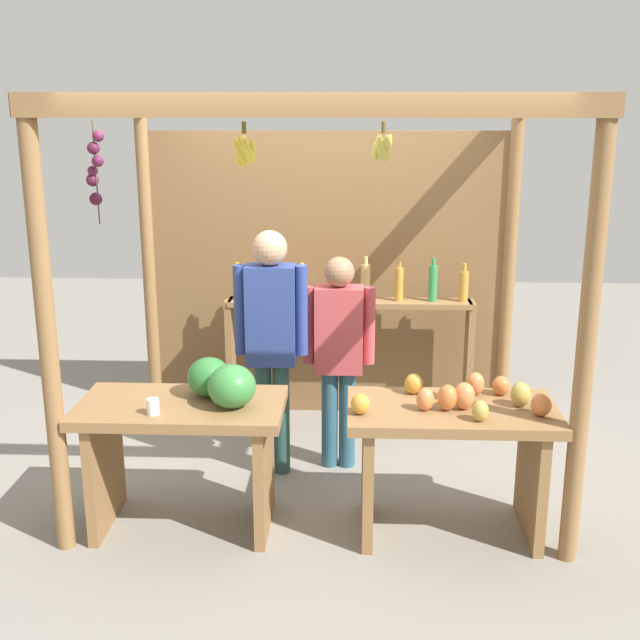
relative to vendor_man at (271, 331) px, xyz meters
name	(u,v)px	position (x,y,z in m)	size (l,w,h in m)	color
ground_plane	(321,468)	(0.33, 0.07, -1.00)	(12.00, 12.00, 0.00)	gray
market_stall	(324,248)	(0.32, 0.55, 0.45)	(2.94, 2.23, 2.49)	olive
fruit_counter_left	(192,425)	(-0.39, -0.72, -0.36)	(1.18, 0.64, 1.03)	olive
fruit_counter_right	(453,438)	(1.11, -0.73, -0.41)	(1.18, 0.64, 0.93)	olive
bottle_shelf_unit	(348,325)	(0.50, 0.86, -0.19)	(1.88, 0.22, 1.35)	olive
vendor_man	(271,331)	(0.00, 0.00, 0.00)	(0.48, 0.22, 1.66)	#284D48
vendor_woman	(339,345)	(0.44, 0.12, -0.13)	(0.48, 0.20, 1.47)	#2C5A71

